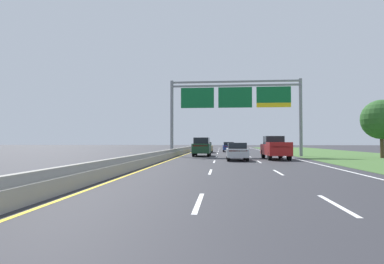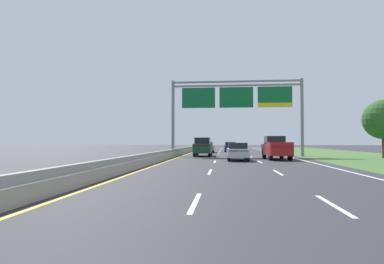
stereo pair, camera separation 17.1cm
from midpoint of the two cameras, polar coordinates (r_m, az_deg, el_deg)
The scene contains 11 objects.
ground_plane at distance 33.55m, azimuth 7.26°, elevation -4.54°, with size 220.00×220.00×0.00m, color #2B2B30.
lane_striping at distance 33.09m, azimuth 7.28°, elevation -4.57°, with size 11.96×106.00×0.01m.
grass_verge_right at distance 36.76m, azimuth 29.61°, elevation -4.07°, with size 14.00×110.00×0.02m, color #3D602D.
median_barrier_concrete at distance 33.96m, azimuth -3.97°, elevation -3.92°, with size 0.60×110.00×0.85m.
overhead_sign_gantry at distance 37.45m, azimuth 7.50°, elevation 5.41°, with size 15.06×0.42×8.80m.
pickup_truck_red at distance 31.50m, azimuth 14.35°, elevation -2.74°, with size 2.16×5.46×2.20m.
car_blue_centre_lane_sedan at distance 52.42m, azimuth 6.38°, elevation -2.60°, with size 1.88×4.43×1.57m.
car_gold_left_lane_sedan at distance 47.93m, azimuth 2.41°, elevation -2.70°, with size 1.92×4.44×1.57m.
car_silver_centre_lane_sedan at distance 28.94m, azimuth 7.78°, elevation -3.38°, with size 1.85×4.41×1.57m.
car_darkgreen_left_lane_suv at distance 36.80m, azimuth 1.63°, elevation -2.58°, with size 1.96×4.72×2.11m.
roadside_tree_mid at distance 37.57m, azimuth 30.41°, elevation 1.92°, with size 3.99×3.99×5.90m.
Camera 1 is at (-1.20, 1.50, 1.71)m, focal length 30.16 mm.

